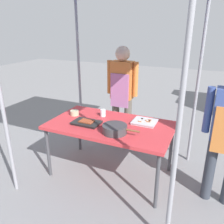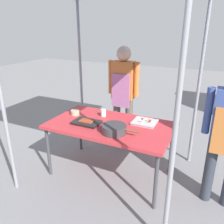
{
  "view_description": "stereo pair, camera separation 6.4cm",
  "coord_description": "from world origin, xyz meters",
  "px_view_note": "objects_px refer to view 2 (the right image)",
  "views": [
    {
      "loc": [
        1.15,
        -2.49,
        1.95
      ],
      "look_at": [
        0.0,
        0.05,
        0.9
      ],
      "focal_mm": 36.91,
      "sensor_mm": 36.0,
      "label": 1
    },
    {
      "loc": [
        1.21,
        -2.46,
        1.95
      ],
      "look_at": [
        0.0,
        0.05,
        0.9
      ],
      "focal_mm": 36.91,
      "sensor_mm": 36.0,
      "label": 2
    }
  ],
  "objects_px": {
    "tray_grilled_sausages": "(86,122)",
    "drink_cup_near_edge": "(103,113)",
    "cooking_wok": "(114,129)",
    "vendor_woman": "(123,89)",
    "condiment_bowl": "(75,112)",
    "tray_meat_skewers": "(145,122)",
    "stall_table": "(110,128)"
  },
  "relations": [
    {
      "from": "cooking_wok",
      "to": "vendor_woman",
      "type": "height_order",
      "value": "vendor_woman"
    },
    {
      "from": "tray_meat_skewers",
      "to": "vendor_woman",
      "type": "xyz_separation_m",
      "value": [
        -0.58,
        0.63,
        0.22
      ]
    },
    {
      "from": "tray_grilled_sausages",
      "to": "drink_cup_near_edge",
      "type": "relative_size",
      "value": 3.58
    },
    {
      "from": "tray_meat_skewers",
      "to": "condiment_bowl",
      "type": "xyz_separation_m",
      "value": [
        -1.0,
        -0.13,
        0.02
      ]
    },
    {
      "from": "condiment_bowl",
      "to": "stall_table",
      "type": "bearing_deg",
      "value": -7.67
    },
    {
      "from": "tray_meat_skewers",
      "to": "vendor_woman",
      "type": "relative_size",
      "value": 0.18
    },
    {
      "from": "cooking_wok",
      "to": "vendor_woman",
      "type": "xyz_separation_m",
      "value": [
        -0.34,
        1.06,
        0.19
      ]
    },
    {
      "from": "stall_table",
      "to": "cooking_wok",
      "type": "height_order",
      "value": "cooking_wok"
    },
    {
      "from": "drink_cup_near_edge",
      "to": "vendor_woman",
      "type": "relative_size",
      "value": 0.06
    },
    {
      "from": "tray_meat_skewers",
      "to": "drink_cup_near_edge",
      "type": "xyz_separation_m",
      "value": [
        -0.61,
        -0.01,
        0.03
      ]
    },
    {
      "from": "stall_table",
      "to": "condiment_bowl",
      "type": "distance_m",
      "value": 0.61
    },
    {
      "from": "vendor_woman",
      "to": "tray_grilled_sausages",
      "type": "bearing_deg",
      "value": 83.98
    },
    {
      "from": "drink_cup_near_edge",
      "to": "vendor_woman",
      "type": "distance_m",
      "value": 0.67
    },
    {
      "from": "cooking_wok",
      "to": "tray_meat_skewers",
      "type": "bearing_deg",
      "value": 60.54
    },
    {
      "from": "tray_meat_skewers",
      "to": "drink_cup_near_edge",
      "type": "relative_size",
      "value": 3.04
    },
    {
      "from": "cooking_wok",
      "to": "tray_grilled_sausages",
      "type": "bearing_deg",
      "value": 168.6
    },
    {
      "from": "stall_table",
      "to": "tray_grilled_sausages",
      "type": "bearing_deg",
      "value": -156.13
    },
    {
      "from": "tray_meat_skewers",
      "to": "drink_cup_near_edge",
      "type": "bearing_deg",
      "value": -179.49
    },
    {
      "from": "drink_cup_near_edge",
      "to": "tray_meat_skewers",
      "type": "bearing_deg",
      "value": 0.51
    },
    {
      "from": "tray_grilled_sausages",
      "to": "vendor_woman",
      "type": "height_order",
      "value": "vendor_woman"
    },
    {
      "from": "cooking_wok",
      "to": "condiment_bowl",
      "type": "distance_m",
      "value": 0.81
    },
    {
      "from": "tray_grilled_sausages",
      "to": "condiment_bowl",
      "type": "xyz_separation_m",
      "value": [
        -0.32,
        0.21,
        0.01
      ]
    },
    {
      "from": "condiment_bowl",
      "to": "vendor_woman",
      "type": "distance_m",
      "value": 0.89
    },
    {
      "from": "stall_table",
      "to": "tray_grilled_sausages",
      "type": "relative_size",
      "value": 4.44
    },
    {
      "from": "stall_table",
      "to": "vendor_woman",
      "type": "xyz_separation_m",
      "value": [
        -0.18,
        0.84,
        0.29
      ]
    },
    {
      "from": "stall_table",
      "to": "drink_cup_near_edge",
      "type": "xyz_separation_m",
      "value": [
        -0.21,
        0.21,
        0.1
      ]
    },
    {
      "from": "cooking_wok",
      "to": "vendor_woman",
      "type": "bearing_deg",
      "value": 107.74
    },
    {
      "from": "vendor_woman",
      "to": "condiment_bowl",
      "type": "bearing_deg",
      "value": 61.27
    },
    {
      "from": "tray_meat_skewers",
      "to": "cooking_wok",
      "type": "bearing_deg",
      "value": -119.46
    },
    {
      "from": "tray_grilled_sausages",
      "to": "drink_cup_near_edge",
      "type": "bearing_deg",
      "value": 77.28
    },
    {
      "from": "condiment_bowl",
      "to": "drink_cup_near_edge",
      "type": "relative_size",
      "value": 1.2
    },
    {
      "from": "stall_table",
      "to": "drink_cup_near_edge",
      "type": "height_order",
      "value": "drink_cup_near_edge"
    }
  ]
}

